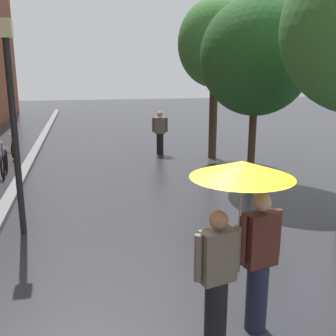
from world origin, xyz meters
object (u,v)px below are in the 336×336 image
object	(u,v)px
street_tree_1	(256,57)
street_tree_2	(215,44)
couple_under_umbrella	(240,223)
pedestrian_walking_midground	(160,133)
street_lamp_post	(13,113)
parked_bicycle_7	(1,154)
parked_bicycle_8	(0,149)

from	to	relation	value
street_tree_1	street_tree_2	world-z (taller)	street_tree_2
couple_under_umbrella	pedestrian_walking_midground	size ratio (longest dim) A/B	1.32
street_tree_1	couple_under_umbrella	distance (m)	7.25
street_lamp_post	pedestrian_walking_midground	xyz separation A→B (m)	(4.06, 6.76, -1.51)
couple_under_umbrella	street_lamp_post	distance (m)	4.84
street_tree_2	couple_under_umbrella	xyz separation A→B (m)	(-2.92, -9.59, -2.53)
street_tree_2	pedestrian_walking_midground	world-z (taller)	street_tree_2
street_tree_1	pedestrian_walking_midground	world-z (taller)	street_tree_1
street_tree_1	street_lamp_post	world-z (taller)	street_tree_1
street_tree_1	parked_bicycle_7	bearing A→B (deg)	153.20
street_tree_1	parked_bicycle_7	xyz separation A→B (m)	(-7.34, 3.71, -3.05)
street_tree_1	parked_bicycle_8	world-z (taller)	street_tree_1
street_tree_1	street_lamp_post	size ratio (longest dim) A/B	1.26
street_tree_2	pedestrian_walking_midground	size ratio (longest dim) A/B	3.38
street_tree_2	pedestrian_walking_midground	bearing A→B (deg)	151.58
parked_bicycle_7	couple_under_umbrella	world-z (taller)	couple_under_umbrella
street_tree_1	parked_bicycle_8	bearing A→B (deg)	148.63
street_tree_2	street_lamp_post	bearing A→B (deg)	-134.96
parked_bicycle_7	parked_bicycle_8	bearing A→B (deg)	101.55
parked_bicycle_8	couple_under_umbrella	bearing A→B (deg)	-67.27
street_tree_2	street_lamp_post	xyz separation A→B (m)	(-5.80, -5.81, -1.63)
street_tree_2	parked_bicycle_8	size ratio (longest dim) A/B	4.67
street_lamp_post	couple_under_umbrella	bearing A→B (deg)	-52.59
parked_bicycle_7	parked_bicycle_8	distance (m)	0.89
street_tree_1	street_tree_2	xyz separation A→B (m)	(-0.04, 3.28, 0.53)
street_lamp_post	street_tree_2	bearing A→B (deg)	45.04
street_lamp_post	pedestrian_walking_midground	bearing A→B (deg)	59.02
pedestrian_walking_midground	street_lamp_post	bearing A→B (deg)	-120.98
parked_bicycle_7	street_lamp_post	bearing A→B (deg)	-76.53
street_tree_1	street_tree_2	size ratio (longest dim) A/B	0.91
street_tree_1	street_tree_2	distance (m)	3.32
parked_bicycle_8	street_lamp_post	xyz separation A→B (m)	(1.67, -7.11, 1.95)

